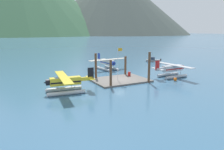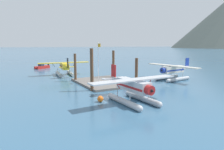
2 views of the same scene
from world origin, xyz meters
name	(u,v)px [view 2 (image 2 of 2)]	position (x,y,z in m)	size (l,w,h in m)	color
ground_plane	(104,83)	(0.00, 0.00, 0.00)	(1200.00, 1200.00, 0.00)	#38607F
dock_platform	(104,82)	(0.00, 0.00, 0.15)	(10.64, 7.98, 0.30)	#66605B
piling_near_left	(75,68)	(-3.91, -3.64, 2.41)	(0.43, 0.43, 4.83)	brown
piling_near_right	(92,70)	(4.10, -3.95, 2.92)	(0.46, 0.46, 5.84)	brown
piling_far_left	(113,64)	(-3.50, 3.72, 2.64)	(0.46, 0.46, 5.27)	brown
piling_far_right	(136,71)	(3.65, 3.89, 2.13)	(0.47, 0.47, 4.25)	brown
flagpole	(99,57)	(-0.70, -0.67, 4.25)	(0.95, 0.10, 6.39)	silver
fuel_drum	(124,81)	(3.33, 1.77, 0.74)	(0.62, 0.62, 0.88)	#AD1E19
mooring_buoy	(100,99)	(9.58, -5.31, 0.35)	(0.70, 0.70, 0.70)	orange
seaplane_cream_bow_right	(173,71)	(3.37, 12.17, 1.58)	(10.49, 7.96, 3.84)	#B7BABF
seaplane_yellow_port_aft	(64,68)	(-11.88, -3.35, 1.58)	(7.95, 10.49, 3.84)	#B7BABF
seaplane_silver_stbd_aft	(133,89)	(11.56, -2.29, 1.58)	(7.98, 10.43, 3.84)	#B7BABF
boat_red_open_sw	(42,67)	(-26.58, -5.49, 0.49)	(3.59, 4.32, 1.50)	#B2231E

